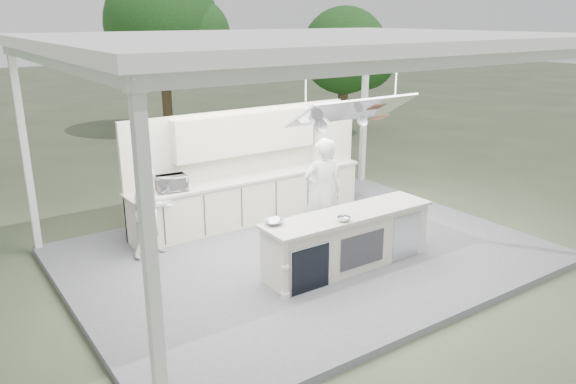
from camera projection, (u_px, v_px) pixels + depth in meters
ground at (306, 257)px, 10.06m from camera, size 90.00×90.00×0.00m
stage_deck at (306, 254)px, 10.04m from camera, size 8.00×6.00×0.12m
tent at (309, 44)px, 8.94m from camera, size 8.20×6.20×3.86m
demo_island at (348, 240)px, 9.26m from camera, size 3.10×0.79×0.95m
back_counter at (251, 198)px, 11.37m from camera, size 5.08×0.72×0.95m
back_wall_unit at (263, 147)px, 11.49m from camera, size 5.05×0.48×2.25m
tree_cluster at (108, 45)px, 16.66m from camera, size 19.55×9.40×5.85m
head_chef at (323, 193)px, 10.01m from camera, size 0.83×0.66×2.00m
sous_chef at (152, 212)px, 9.64m from camera, size 0.83×0.68×1.58m
toaster_oven at (172, 183)px, 10.22m from camera, size 0.57×0.42×0.29m
bowl_large at (274, 222)px, 8.62m from camera, size 0.31×0.31×0.07m
bowl_small at (344, 219)px, 8.76m from camera, size 0.24×0.24×0.07m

